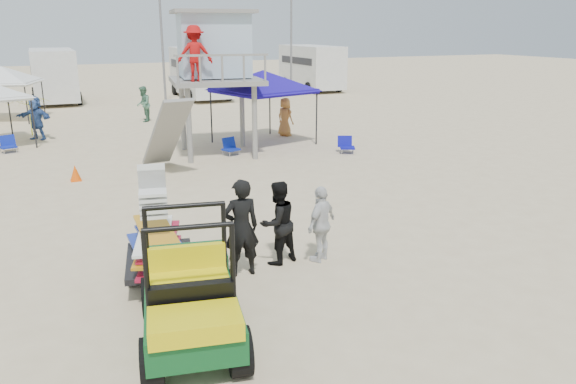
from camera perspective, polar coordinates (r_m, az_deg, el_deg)
name	(u,v)px	position (r m, az deg, el deg)	size (l,w,h in m)	color
ground	(334,319)	(9.45, 4.70, -12.73)	(140.00, 140.00, 0.00)	beige
utility_cart	(189,287)	(8.45, -10.04, -9.46)	(1.78, 2.85, 2.02)	#0B491D
surf_trailer	(158,242)	(10.61, -13.07, -4.94)	(1.51, 2.33, 1.97)	black
man_left	(241,228)	(10.64, -4.77, -3.65)	(0.69, 0.46, 1.90)	black
man_mid	(278,223)	(11.18, -1.06, -3.14)	(0.83, 0.64, 1.70)	black
man_right	(321,224)	(11.32, 3.41, -3.24)	(0.92, 0.38, 1.57)	silver
lifeguard_tower	(211,51)	(20.91, -7.80, 14.03)	(3.58, 3.58, 5.06)	gray
canopy_blue	(263,74)	(22.72, -2.56, 11.90)	(3.96, 3.96, 3.35)	black
canopy_white_c	(1,69)	(32.04, -27.11, 11.05)	(3.73, 3.73, 3.11)	black
umbrella_b	(31,116)	(27.13, -24.66, 7.06)	(1.90, 1.93, 1.74)	#CED512
cone_near	(75,173)	(18.58, -20.80, 1.83)	(0.34, 0.34, 0.50)	#F25107
beach_chair_a	(8,144)	(23.91, -26.58, 4.38)	(0.68, 0.74, 0.64)	#0E21A0
beach_chair_b	(230,146)	(21.07, -5.92, 4.63)	(0.68, 0.74, 0.64)	#0D2296
beach_chair_c	(346,145)	(21.39, 5.92, 4.81)	(0.70, 0.78, 0.64)	#0D0E94
rv_mid_left	(53,73)	(38.82, -22.73, 11.07)	(2.65, 6.50, 3.25)	silver
rv_mid_right	(200,71)	(38.63, -8.95, 12.10)	(2.64, 7.00, 3.25)	silver
rv_far_right	(311,66)	(43.21, 2.38, 12.72)	(2.64, 6.60, 3.25)	silver
light_pole_left	(162,37)	(34.93, -12.69, 15.08)	(0.14, 0.14, 8.00)	slate
light_pole_right	(291,36)	(39.14, 0.33, 15.57)	(0.14, 0.14, 8.00)	slate
distant_beachgoers	(122,113)	(26.37, -16.55, 7.69)	(11.13, 7.37, 1.84)	#B06E32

